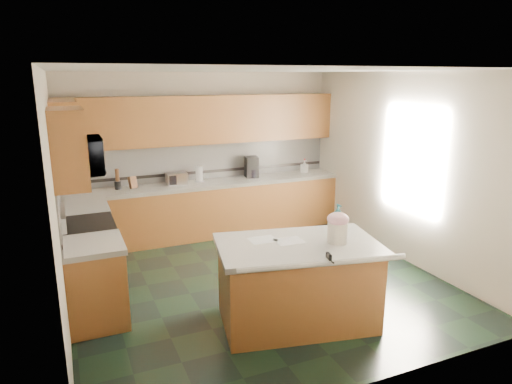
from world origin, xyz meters
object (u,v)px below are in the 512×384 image
island_base (297,286)px  coffee_maker (251,167)px  island_top (298,246)px  knife_block (133,183)px  soap_bottle_island (338,219)px  toaster_oven (177,179)px  treat_jar (337,232)px

island_base → coffee_maker: (0.80, 3.20, 0.67)m
island_top → island_base: bearing=0.0°
knife_block → coffee_maker: coffee_maker is taller
island_base → island_top: 0.46m
island_top → soap_bottle_island: (0.56, 0.12, 0.20)m
soap_bottle_island → toaster_oven: soap_bottle_island is taller
island_base → island_top: size_ratio=0.94×
island_base → knife_block: (-1.23, 3.17, 0.58)m
soap_bottle_island → knife_block: soap_bottle_island is taller
island_base → toaster_oven: 3.27m
island_top → knife_block: knife_block is taller
island_base → toaster_oven: (-0.53, 3.17, 0.59)m
island_base → toaster_oven: size_ratio=4.84×
island_base → toaster_oven: toaster_oven is taller
coffee_maker → toaster_oven: bearing=-169.5°
treat_jar → coffee_maker: size_ratio=0.61×
coffee_maker → island_base: bearing=-94.9°
knife_block → island_base: bearing=-87.1°
soap_bottle_island → toaster_oven: bearing=113.6°
island_base → coffee_maker: 3.37m
island_base → coffee_maker: bearing=87.4°
island_base → treat_jar: size_ratio=7.24×
treat_jar → soap_bottle_island: bearing=43.7°
soap_bottle_island → knife_block: 3.54m
island_top → knife_block: 3.40m
soap_bottle_island → toaster_oven: (-1.09, 3.05, -0.07)m
knife_block → toaster_oven: bearing=-18.3°
knife_block → coffee_maker: (2.03, 0.03, 0.09)m
treat_jar → island_top: bearing=148.0°
treat_jar → soap_bottle_island: soap_bottle_island is taller
treat_jar → knife_block: (-1.62, 3.30, -0.02)m
island_base → soap_bottle_island: soap_bottle_island is taller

